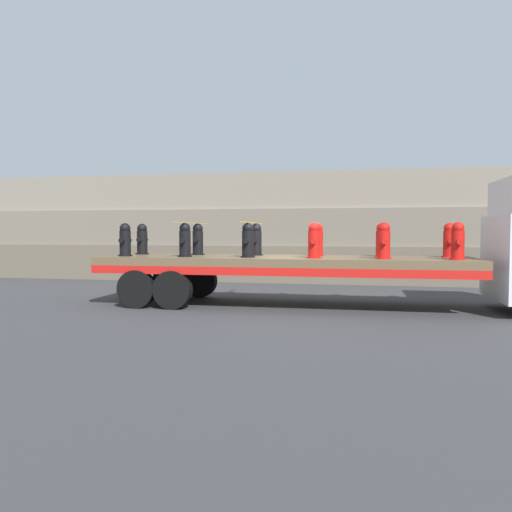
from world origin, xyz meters
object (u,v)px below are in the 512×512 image
Objects in this scene: flatbed_trailer at (262,265)px; fire_hydrant_black_far_2 at (256,240)px; fire_hydrant_red_far_3 at (317,240)px; fire_hydrant_red_near_5 at (458,241)px; fire_hydrant_black_far_1 at (198,240)px; fire_hydrant_red_far_4 at (382,240)px; fire_hydrant_red_near_4 at (384,241)px; fire_hydrant_red_far_5 at (449,241)px; fire_hydrant_black_near_2 at (248,241)px; fire_hydrant_red_near_3 at (314,241)px; fire_hydrant_black_far_0 at (142,239)px; fire_hydrant_black_near_1 at (185,240)px; fire_hydrant_black_near_0 at (125,240)px.

fire_hydrant_black_far_2 is at bearing 116.28° from flatbed_trailer.
fire_hydrant_red_near_5 is at bearing -17.91° from fire_hydrant_red_far_3.
fire_hydrant_red_far_4 is (4.95, 0.00, 0.00)m from fire_hydrant_black_far_1.
fire_hydrant_black_far_2 is at bearing 180.00° from fire_hydrant_red_far_3.
fire_hydrant_red_far_5 is at bearing 32.88° from fire_hydrant_red_near_4.
fire_hydrant_red_far_5 is at bearing 12.16° from fire_hydrant_black_near_2.
fire_hydrant_red_near_3 is (1.39, -0.53, 0.66)m from flatbed_trailer.
fire_hydrant_red_near_3 is at bearing 180.00° from fire_hydrant_red_near_4.
fire_hydrant_red_near_4 is at bearing 0.00° from fire_hydrant_red_near_3.
fire_hydrant_black_near_2 is at bearing 180.00° from fire_hydrant_red_near_5.
fire_hydrant_black_near_2 is (3.30, -1.07, 0.00)m from fire_hydrant_black_far_0.
fire_hydrant_red_far_3 and fire_hydrant_red_far_5 have the same top height.
fire_hydrant_black_near_2 is 1.00× the size of fire_hydrant_red_far_3.
fire_hydrant_red_near_5 is at bearing -9.18° from fire_hydrant_black_far_1.
fire_hydrant_black_near_1 and fire_hydrant_red_near_5 have the same top height.
fire_hydrant_black_far_0 is at bearing 90.00° from fire_hydrant_black_near_0.
fire_hydrant_red_far_3 is (1.65, 1.07, 0.00)m from fire_hydrant_black_near_2.
fire_hydrant_red_near_3 is at bearing -12.16° from fire_hydrant_black_far_0.
fire_hydrant_black_far_2 is 1.00× the size of fire_hydrant_red_far_5.
fire_hydrant_black_near_2 is 3.30m from fire_hydrant_red_near_4.
fire_hydrant_red_near_5 reaches higher than flatbed_trailer.
flatbed_trailer is 10.87× the size of fire_hydrant_red_near_5.
fire_hydrant_black_far_2 is (3.30, 1.07, 0.00)m from fire_hydrant_black_near_0.
fire_hydrant_black_near_0 and fire_hydrant_black_near_1 have the same top height.
fire_hydrant_red_near_3 is at bearing -21.04° from flatbed_trailer.
fire_hydrant_red_near_3 and fire_hydrant_red_far_4 have the same top height.
fire_hydrant_black_near_1 is at bearing -170.82° from fire_hydrant_red_far_5.
fire_hydrant_black_far_0 and fire_hydrant_black_far_2 have the same top height.
fire_hydrant_black_near_1 is (1.65, -1.07, 0.00)m from fire_hydrant_black_far_0.
fire_hydrant_black_near_0 and fire_hydrant_black_near_2 have the same top height.
fire_hydrant_red_far_3 is 1.00× the size of fire_hydrant_red_near_5.
fire_hydrant_black_near_1 is 1.96m from fire_hydrant_black_far_2.
fire_hydrant_red_near_4 is 1.00× the size of fire_hydrant_red_far_4.
fire_hydrant_black_far_1 and fire_hydrant_red_far_5 have the same top height.
fire_hydrant_black_near_2 reaches higher than flatbed_trailer.
fire_hydrant_red_near_3 and fire_hydrant_red_near_5 have the same top height.
fire_hydrant_red_far_3 is (3.30, 1.07, 0.00)m from fire_hydrant_black_near_1.
fire_hydrant_red_near_4 reaches higher than flatbed_trailer.
fire_hydrant_red_near_4 is at bearing -12.16° from fire_hydrant_black_far_1.
fire_hydrant_black_far_1 is 1.00× the size of fire_hydrant_black_far_2.
fire_hydrant_black_near_1 is 1.00× the size of fire_hydrant_black_near_2.
fire_hydrant_red_far_5 reaches higher than flatbed_trailer.
fire_hydrant_red_far_3 is (3.30, 0.00, 0.00)m from fire_hydrant_black_far_1.
fire_hydrant_black_near_2 and fire_hydrant_red_far_5 have the same top height.
fire_hydrant_black_far_0 is at bearing 180.00° from fire_hydrant_red_far_5.
fire_hydrant_black_near_2 is at bearing -147.12° from fire_hydrant_red_far_3.
fire_hydrant_red_near_3 and fire_hydrant_red_far_3 have the same top height.
fire_hydrant_black_near_2 is 3.47m from fire_hydrant_red_far_4.
fire_hydrant_black_far_2 is (0.00, 1.07, 0.00)m from fire_hydrant_black_near_2.
fire_hydrant_red_far_4 is (3.04, 0.53, 0.66)m from flatbed_trailer.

